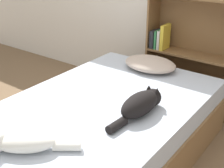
% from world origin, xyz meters
% --- Properties ---
extents(ground_plane, '(8.00, 8.00, 0.00)m').
position_xyz_m(ground_plane, '(0.00, 0.00, 0.00)').
color(ground_plane, brown).
extents(bed, '(1.29, 2.02, 0.49)m').
position_xyz_m(bed, '(0.00, 0.00, 0.24)').
color(bed, brown).
rests_on(bed, ground_plane).
extents(pillow, '(0.50, 0.36, 0.11)m').
position_xyz_m(pillow, '(-0.04, 0.80, 0.55)').
color(pillow, '#B29E8E').
rests_on(pillow, bed).
extents(cat_light, '(0.46, 0.38, 0.15)m').
position_xyz_m(cat_light, '(-0.01, -0.72, 0.55)').
color(cat_light, white).
rests_on(cat_light, bed).
extents(cat_dark, '(0.19, 0.55, 0.16)m').
position_xyz_m(cat_dark, '(0.32, 0.05, 0.57)').
color(cat_dark, black).
rests_on(cat_dark, bed).
extents(bookshelf, '(0.98, 0.26, 1.13)m').
position_xyz_m(bookshelf, '(0.19, 1.28, 0.57)').
color(bookshelf, brown).
rests_on(bookshelf, ground_plane).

